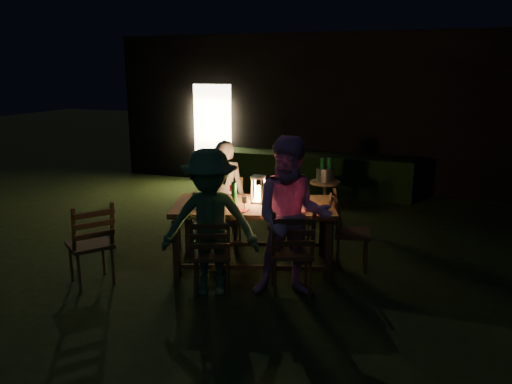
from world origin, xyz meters
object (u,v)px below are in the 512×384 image
(side_table, at_px, (325,186))
(bottle_bucket_b, at_px, (329,172))
(dining_table, at_px, (254,210))
(bottle_table, at_px, (234,193))
(person_house_side, at_px, (225,193))
(chair_far_right, at_px, (294,228))
(chair_spare, at_px, (92,258))
(lantern, at_px, (258,191))
(bottle_bucket_a, at_px, (322,172))
(chair_near_left, at_px, (212,267))
(chair_far_left, at_px, (225,225))
(person_opp_right, at_px, (292,218))
(chair_near_right, at_px, (291,266))
(person_opp_left, at_px, (210,223))
(ice_bucket, at_px, (325,175))
(chair_end, at_px, (350,245))

(side_table, relative_size, bottle_bucket_b, 2.11)
(dining_table, bearing_deg, bottle_table, -180.00)
(person_house_side, bearing_deg, chair_far_right, 177.06)
(dining_table, bearing_deg, person_house_side, 118.76)
(chair_spare, xyz_separation_m, side_table, (2.05, 3.43, 0.27))
(lantern, relative_size, bottle_bucket_a, 1.09)
(chair_near_left, bearing_deg, chair_spare, 169.60)
(lantern, bearing_deg, chair_far_right, 72.60)
(chair_far_right, relative_size, person_house_side, 0.60)
(chair_far_left, distance_m, person_house_side, 0.46)
(chair_far_left, distance_m, side_table, 2.03)
(dining_table, xyz_separation_m, chair_far_left, (-0.66, 0.60, -0.45))
(bottle_table, relative_size, side_table, 0.42)
(side_table, relative_size, bottle_bucket_a, 2.11)
(chair_near_left, bearing_deg, side_table, 56.94)
(chair_far_left, bearing_deg, bottle_table, 111.79)
(chair_far_right, height_order, person_opp_right, person_opp_right)
(person_house_side, distance_m, person_opp_right, 1.88)
(bottle_bucket_a, relative_size, bottle_bucket_b, 1.00)
(bottle_table, xyz_separation_m, bottle_bucket_a, (0.63, 2.32, -0.14))
(chair_near_right, bearing_deg, bottle_bucket_b, 72.40)
(person_house_side, height_order, person_opp_left, person_opp_left)
(chair_far_left, height_order, ice_bucket, chair_far_left)
(chair_far_right, relative_size, bottle_table, 3.25)
(chair_near_right, bearing_deg, person_opp_left, 179.36)
(chair_spare, xyz_separation_m, ice_bucket, (2.05, 3.43, 0.46))
(chair_far_right, xyz_separation_m, bottle_bucket_b, (0.19, 1.43, 0.56))
(chair_spare, distance_m, ice_bucket, 4.03)
(chair_far_left, height_order, bottle_bucket_b, chair_far_left)
(chair_far_right, xyz_separation_m, chair_end, (0.88, -0.53, 0.03))
(side_table, bearing_deg, lantern, -100.30)
(chair_far_left, height_order, bottle_table, bottle_table)
(person_opp_left, bearing_deg, bottle_bucket_a, 62.43)
(bottle_table, bearing_deg, chair_far_right, 61.24)
(chair_near_left, relative_size, chair_far_right, 1.07)
(chair_far_left, distance_m, bottle_table, 1.04)
(person_opp_left, bearing_deg, chair_far_left, 89.90)
(lantern, distance_m, bottle_bucket_a, 2.21)
(chair_near_right, height_order, side_table, chair_near_right)
(chair_spare, bearing_deg, bottle_bucket_a, 6.70)
(side_table, distance_m, ice_bucket, 0.19)
(chair_end, relative_size, person_opp_left, 0.61)
(chair_near_right, relative_size, chair_end, 1.03)
(chair_spare, bearing_deg, dining_table, -17.31)
(chair_far_left, distance_m, bottle_bucket_b, 2.13)
(chair_near_left, distance_m, bottle_bucket_a, 3.21)
(chair_far_left, xyz_separation_m, ice_bucket, (1.09, 1.68, 0.48))
(person_house_side, relative_size, bottle_bucket_a, 4.77)
(lantern, bearing_deg, person_house_side, 140.30)
(person_opp_left, height_order, bottle_table, person_opp_left)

